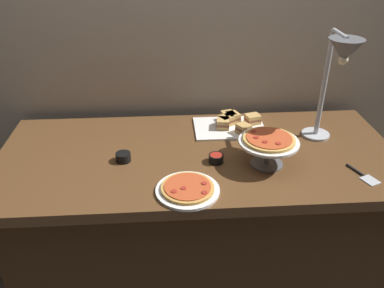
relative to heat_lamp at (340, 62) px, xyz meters
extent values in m
plane|color=#4C443D|center=(-0.61, -0.02, -1.19)|extent=(8.00, 8.00, 0.00)
cube|color=tan|center=(-0.61, 0.48, 0.01)|extent=(4.40, 0.04, 2.40)
cube|color=brown|center=(-0.61, -0.02, -0.45)|extent=(1.90, 0.84, 0.05)
cube|color=#3C2715|center=(-0.61, -0.02, -0.83)|extent=(1.75, 0.74, 0.71)
cylinder|color=#B7BABF|center=(0.00, 0.12, -0.42)|extent=(0.14, 0.14, 0.01)
cylinder|color=#B7BABF|center=(0.00, 0.12, -0.15)|extent=(0.02, 0.02, 0.52)
cylinder|color=#B7BABF|center=(0.00, 0.05, 0.11)|extent=(0.02, 0.15, 0.02)
cone|color=#595B60|center=(0.00, -0.03, 0.06)|extent=(0.15, 0.15, 0.10)
sphere|color=#F9EAB2|center=(0.00, -0.03, 0.02)|extent=(0.04, 0.04, 0.04)
cylinder|color=white|center=(-0.68, -0.32, -0.42)|extent=(0.26, 0.26, 0.01)
cylinder|color=#C68E42|center=(-0.68, -0.32, -0.41)|extent=(0.22, 0.22, 0.01)
cylinder|color=#B74723|center=(-0.68, -0.32, -0.40)|extent=(0.19, 0.19, 0.00)
cylinder|color=maroon|center=(-0.62, -0.37, -0.40)|extent=(0.02, 0.02, 0.00)
cylinder|color=maroon|center=(-0.61, -0.31, -0.40)|extent=(0.02, 0.02, 0.00)
cylinder|color=maroon|center=(-0.74, -0.35, -0.40)|extent=(0.02, 0.02, 0.00)
cylinder|color=maroon|center=(-0.70, -0.33, -0.40)|extent=(0.02, 0.02, 0.00)
cylinder|color=#595B60|center=(-0.31, -0.14, -0.37)|extent=(0.02, 0.02, 0.11)
cylinder|color=#595B60|center=(-0.31, -0.14, -0.42)|extent=(0.15, 0.15, 0.01)
cylinder|color=white|center=(-0.31, -0.14, -0.31)|extent=(0.27, 0.27, 0.01)
cylinder|color=gold|center=(-0.31, -0.14, -0.30)|extent=(0.23, 0.23, 0.01)
cylinder|color=#B74723|center=(-0.31, -0.14, -0.29)|extent=(0.20, 0.20, 0.00)
cylinder|color=maroon|center=(-0.37, -0.13, -0.29)|extent=(0.02, 0.02, 0.00)
cylinder|color=maroon|center=(-0.37, -0.07, -0.29)|extent=(0.02, 0.02, 0.00)
cylinder|color=maroon|center=(-0.29, -0.19, -0.29)|extent=(0.02, 0.02, 0.00)
cylinder|color=maroon|center=(-0.34, -0.17, -0.29)|extent=(0.02, 0.02, 0.00)
cube|color=white|center=(-0.43, 0.22, -0.42)|extent=(0.37, 0.26, 0.01)
cube|color=tan|center=(-0.43, 0.30, -0.41)|extent=(0.08, 0.09, 0.02)
cube|color=brown|center=(-0.43, 0.30, -0.39)|extent=(0.08, 0.09, 0.01)
cube|color=tan|center=(-0.43, 0.30, -0.37)|extent=(0.08, 0.09, 0.02)
cube|color=tan|center=(-0.40, 0.29, -0.41)|extent=(0.08, 0.09, 0.02)
cube|color=brown|center=(-0.40, 0.29, -0.39)|extent=(0.08, 0.09, 0.01)
cube|color=tan|center=(-0.40, 0.29, -0.37)|extent=(0.08, 0.09, 0.02)
cube|color=tan|center=(-0.37, 0.15, -0.41)|extent=(0.08, 0.09, 0.02)
cube|color=brown|center=(-0.37, 0.15, -0.39)|extent=(0.08, 0.09, 0.01)
cube|color=tan|center=(-0.37, 0.15, -0.37)|extent=(0.08, 0.09, 0.02)
cube|color=tan|center=(-0.47, 0.22, -0.41)|extent=(0.07, 0.08, 0.02)
cube|color=brown|center=(-0.47, 0.22, -0.39)|extent=(0.07, 0.08, 0.01)
cube|color=tan|center=(-0.47, 0.22, -0.37)|extent=(0.07, 0.08, 0.02)
cube|color=tan|center=(-0.44, 0.25, -0.41)|extent=(0.10, 0.09, 0.02)
cube|color=brown|center=(-0.44, 0.25, -0.39)|extent=(0.10, 0.09, 0.01)
cube|color=tan|center=(-0.44, 0.25, -0.37)|extent=(0.10, 0.09, 0.02)
cube|color=tan|center=(-0.30, 0.26, -0.41)|extent=(0.09, 0.08, 0.02)
cube|color=brown|center=(-0.30, 0.26, -0.39)|extent=(0.09, 0.08, 0.01)
cube|color=tan|center=(-0.30, 0.26, -0.37)|extent=(0.09, 0.08, 0.02)
cylinder|color=black|center=(-0.54, -0.10, -0.41)|extent=(0.07, 0.07, 0.04)
cylinder|color=maroon|center=(-0.54, -0.10, -0.39)|extent=(0.06, 0.06, 0.01)
cylinder|color=black|center=(-0.96, -0.06, -0.40)|extent=(0.07, 0.07, 0.04)
cylinder|color=#562D14|center=(-0.96, -0.06, -0.39)|extent=(0.06, 0.06, 0.01)
cube|color=#B7BABF|center=(0.09, -0.30, -0.42)|extent=(0.08, 0.09, 0.00)
cylinder|color=black|center=(0.06, -0.22, -0.42)|extent=(0.05, 0.10, 0.01)
camera|label=1|loc=(-0.76, -1.63, 0.55)|focal=37.15mm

